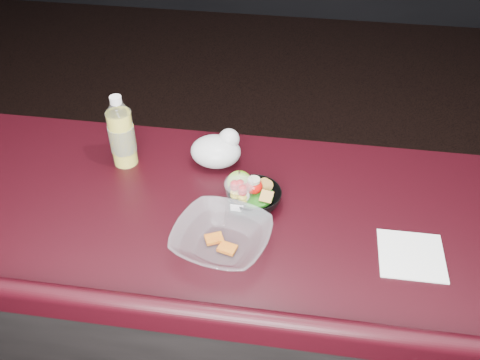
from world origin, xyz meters
The scene contains 8 objects.
counter centered at (0.00, 0.30, 0.51)m, with size 4.06×0.71×1.02m.
lemonade_bottle centered at (-0.38, 0.46, 1.12)m, with size 0.08×0.08×0.23m.
fruit_cup centered at (-0.01, 0.31, 1.08)m, with size 0.08×0.08×0.11m.
green_apple centered at (-0.02, 0.38, 1.05)m, with size 0.07×0.07×0.07m.
plastic_bag centered at (-0.11, 0.50, 1.07)m, with size 0.15×0.12×0.11m.
snack_bowl centered at (0.03, 0.33, 1.05)m, with size 0.15×0.15×0.08m.
takeout_bowl centered at (-0.03, 0.17, 1.05)m, with size 0.29×0.29×0.06m.
paper_napkin centered at (0.44, 0.20, 1.02)m, with size 0.16×0.16×0.00m, color white.
Camera 1 is at (0.15, -0.74, 2.02)m, focal length 40.00 mm.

